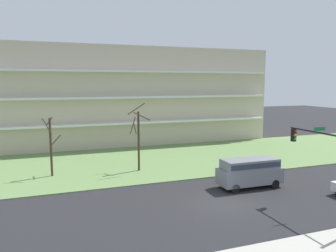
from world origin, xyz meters
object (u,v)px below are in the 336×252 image
(traffic_signal_mast, at_px, (332,157))
(tree_far_left, at_px, (51,145))
(tree_left, at_px, (138,137))
(van_gray_center_left, at_px, (250,171))

(traffic_signal_mast, bearing_deg, tree_far_left, 135.94)
(tree_far_left, height_order, tree_left, tree_left)
(tree_far_left, height_order, van_gray_center_left, tree_far_left)
(van_gray_center_left, bearing_deg, tree_far_left, -29.03)
(tree_far_left, relative_size, traffic_signal_mast, 0.92)
(tree_left, height_order, traffic_signal_mast, tree_left)
(traffic_signal_mast, bearing_deg, tree_left, 119.35)
(traffic_signal_mast, bearing_deg, van_gray_center_left, 99.03)
(tree_far_left, relative_size, tree_left, 0.83)
(tree_left, bearing_deg, van_gray_center_left, -47.36)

